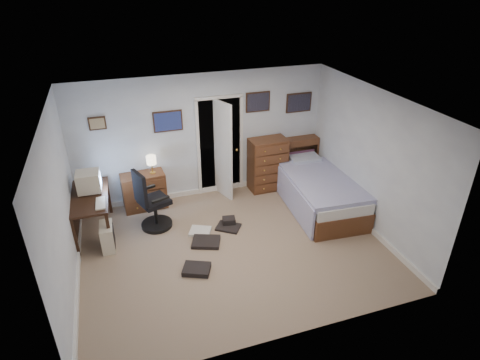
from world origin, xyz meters
name	(u,v)px	position (x,y,z in m)	size (l,w,h in m)	color
floor	(233,247)	(0.00, 0.00, -0.01)	(5.00, 4.00, 0.02)	tan
computer_desk	(85,205)	(-2.29, 1.18, 0.59)	(0.65, 1.34, 0.76)	#321B10
crt_monitor	(89,182)	(-2.18, 1.33, 0.95)	(0.41, 0.38, 0.37)	beige
keyboard	(101,203)	(-2.02, 0.83, 0.77)	(0.15, 0.41, 0.02)	beige
pc_tower	(108,237)	(-2.00, 0.63, 0.23)	(0.22, 0.43, 0.46)	beige
office_chair	(151,206)	(-1.20, 1.02, 0.45)	(0.72, 0.72, 1.16)	black
media_stack	(86,198)	(-2.32, 1.81, 0.38)	(0.15, 0.15, 0.76)	maroon
low_dresser	(144,191)	(-1.25, 1.77, 0.36)	(0.81, 0.41, 0.72)	brown
table_lamp	(151,161)	(-1.05, 1.78, 0.98)	(0.19, 0.19, 0.35)	gold
doorway	(216,141)	(0.35, 2.27, 1.00)	(0.96, 1.12, 2.05)	black
tall_dresser	(268,164)	(1.31, 1.75, 0.56)	(0.76, 0.45, 1.12)	brown
headboard_bookcase	(292,159)	(1.93, 1.86, 0.53)	(1.12, 0.29, 1.01)	brown
bed	(319,191)	(1.98, 0.73, 0.34)	(1.31, 2.27, 0.72)	brown
wall_posters	(230,110)	(0.57, 1.98, 1.75)	(4.38, 0.04, 0.60)	#331E11
floor_clutter	(210,241)	(-0.35, 0.22, 0.04)	(1.32, 1.45, 0.15)	black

